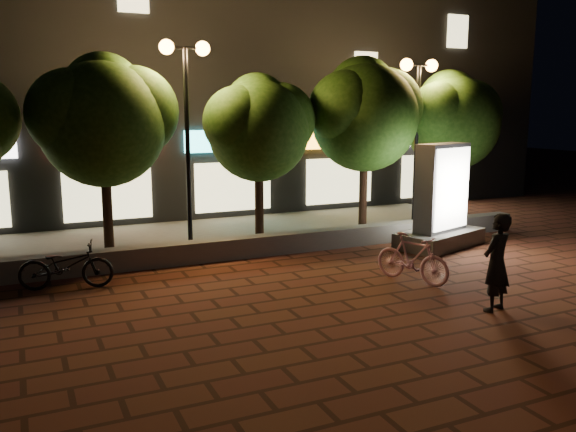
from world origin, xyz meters
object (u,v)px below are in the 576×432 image
tree_left (104,116)px  street_lamp_right (418,99)px  rider (497,263)px  scooter_parked (66,266)px  street_lamp_left (186,92)px  scooter_pink (412,258)px  tree_far_right (453,117)px  tree_mid (259,124)px  ad_kiosk (441,205)px  tree_right (365,111)px

tree_left → street_lamp_right: street_lamp_right is taller
rider → scooter_parked: bearing=-52.4°
street_lamp_left → street_lamp_right: (7.00, 0.00, -0.13)m
scooter_pink → scooter_parked: bearing=137.2°
tree_far_right → scooter_pink: size_ratio=2.77×
tree_mid → tree_far_right: tree_far_right is taller
tree_far_right → street_lamp_right: size_ratio=0.96×
tree_left → scooter_pink: bearing=-42.5°
tree_mid → scooter_pink: size_ratio=2.62×
street_lamp_right → tree_mid: bearing=177.0°
street_lamp_left → ad_kiosk: bearing=-20.2°
rider → tree_mid: bearing=-95.2°
tree_mid → ad_kiosk: bearing=-31.5°
rider → ad_kiosk: bearing=-136.8°
tree_mid → street_lamp_right: (4.95, -0.26, 0.68)m
tree_far_right → street_lamp_left: street_lamp_left is taller
tree_far_right → street_lamp_right: bearing=-170.4°
tree_left → tree_right: (7.30, 0.00, 0.12)m
tree_left → street_lamp_right: 8.96m
street_lamp_right → scooter_pink: bearing=-126.7°
tree_mid → ad_kiosk: (4.13, -2.53, -2.11)m
tree_right → scooter_parked: bearing=-163.9°
tree_left → tree_far_right: size_ratio=1.03×
scooter_pink → tree_right: bearing=47.3°
tree_far_right → ad_kiosk: (-2.37, -2.53, -2.27)m
street_lamp_left → scooter_parked: bearing=-145.3°
tree_left → tree_far_right: (10.50, -0.00, -0.08)m
tree_right → scooter_parked: (-8.53, -2.46, -3.08)m
scooter_parked → ad_kiosk: bearing=-77.4°
tree_mid → rider: tree_mid is taller
scooter_pink → tree_mid: bearing=84.0°
tree_far_right → rider: tree_far_right is taller
tree_right → tree_far_right: bearing=-0.0°
tree_far_right → street_lamp_left: size_ratio=0.92×
ad_kiosk → street_lamp_left: bearing=159.8°
tree_right → rider: tree_right is taller
ad_kiosk → tree_right: bearing=108.1°
tree_mid → rider: size_ratio=2.52×
street_lamp_right → rider: street_lamp_right is taller
street_lamp_right → tree_right: bearing=170.9°
tree_right → scooter_pink: tree_right is taller
scooter_parked → street_lamp_right: bearing=-64.8°
tree_left → scooter_parked: 4.04m
tree_right → tree_far_right: (3.20, -0.00, -0.20)m
tree_right → scooter_parked: 9.40m
scooter_pink → rider: rider is taller
ad_kiosk → tree_far_right: bearing=46.9°
street_lamp_right → ad_kiosk: (-0.82, -2.27, -2.79)m
ad_kiosk → rider: size_ratio=1.56×
tree_right → tree_mid: bearing=-180.0°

